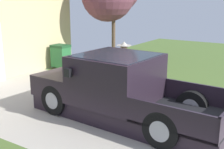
# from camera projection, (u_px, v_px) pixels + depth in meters

# --- Properties ---
(pickup_truck) EXTENTS (2.16, 5.17, 1.63)m
(pickup_truck) POSITION_uv_depth(u_px,v_px,m) (117.00, 90.00, 7.52)
(pickup_truck) COLOR black
(pickup_truck) RESTS_ON ground
(person_with_hat) EXTENTS (0.52, 0.45, 1.70)m
(person_with_hat) POSITION_uv_depth(u_px,v_px,m) (124.00, 64.00, 9.17)
(person_with_hat) COLOR brown
(person_with_hat) RESTS_ON ground
(handbag) EXTENTS (0.34, 0.15, 0.42)m
(handbag) POSITION_uv_depth(u_px,v_px,m) (128.00, 93.00, 9.13)
(handbag) COLOR beige
(handbag) RESTS_ON ground
(wheeled_trash_bin) EXTENTS (0.60, 0.72, 1.04)m
(wheeled_trash_bin) POSITION_uv_depth(u_px,v_px,m) (61.00, 56.00, 12.79)
(wheeled_trash_bin) COLOR #286B38
(wheeled_trash_bin) RESTS_ON ground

